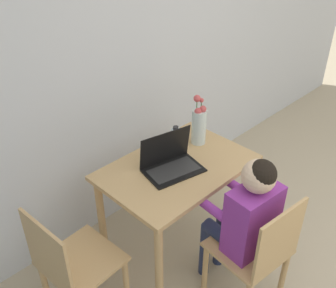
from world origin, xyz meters
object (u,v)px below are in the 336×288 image
(water_bottle, at_px, (176,141))
(chair_spare, at_px, (72,266))
(person_seated, at_px, (246,214))
(chair_occupied, at_px, (257,252))
(flower_vase, at_px, (199,124))
(laptop, at_px, (170,161))

(water_bottle, bearing_deg, chair_spare, -174.50)
(chair_spare, height_order, person_seated, person_seated)
(chair_occupied, bearing_deg, flower_vase, -106.99)
(chair_spare, height_order, water_bottle, water_bottle)
(chair_occupied, height_order, person_seated, person_seated)
(person_seated, distance_m, laptop, 0.57)
(person_seated, height_order, flower_vase, flower_vase)
(chair_occupied, xyz_separation_m, laptop, (-0.04, 0.67, 0.34))
(chair_occupied, distance_m, water_bottle, 0.86)
(chair_occupied, height_order, water_bottle, water_bottle)
(person_seated, distance_m, flower_vase, 0.73)
(person_seated, bearing_deg, water_bottle, -92.40)
(chair_occupied, bearing_deg, chair_spare, -33.88)
(chair_spare, bearing_deg, chair_occupied, -133.29)
(water_bottle, bearing_deg, flower_vase, -6.11)
(chair_occupied, distance_m, chair_spare, 1.05)
(flower_vase, bearing_deg, person_seated, -115.64)
(chair_spare, bearing_deg, laptop, -94.11)
(chair_spare, xyz_separation_m, laptop, (0.77, -0.01, 0.34))
(water_bottle, bearing_deg, person_seated, -98.36)
(chair_occupied, relative_size, person_seated, 0.79)
(person_seated, xyz_separation_m, flower_vase, (0.30, 0.63, 0.21))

